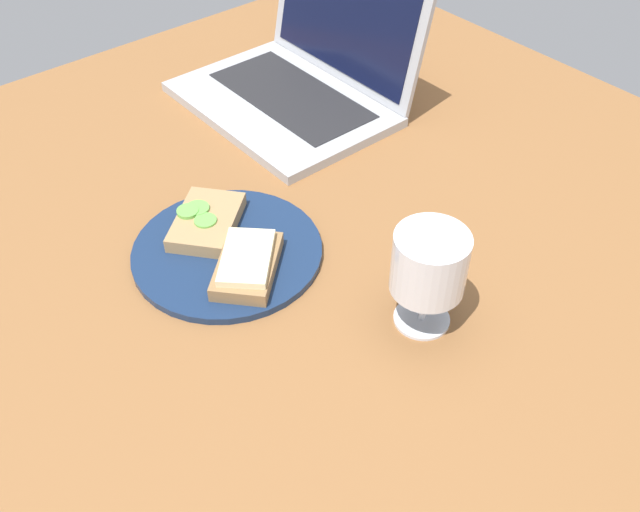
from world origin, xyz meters
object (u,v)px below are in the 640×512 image
Objects in this scene: plate at (227,251)px; sandwich_with_cheese at (247,263)px; wine_glass at (429,267)px; sandwich_with_cucumber at (206,221)px; laptop at (301,77)px.

plate is 1.85× the size of sandwich_with_cheese.
plate is at bearing 175.57° from sandwich_with_cheese.
wine_glass reaches higher than plate.
sandwich_with_cheese is (5.16, -0.40, 1.84)cm from plate.
laptop is at bearing 120.86° from sandwich_with_cucumber.
sandwich_with_cucumber is 10.42cm from sandwich_with_cheese.
plate is at bearing -52.92° from laptop.
plate is 0.70× the size of laptop.
sandwich_with_cucumber is 1.04× the size of sandwich_with_cheese.
laptop is (-29.13, 32.13, 1.82)cm from sandwich_with_cheese.
laptop reaches higher than sandwich_with_cheese.
wine_glass is 0.37× the size of laptop.
plate is 5.49cm from sandwich_with_cheese.
wine_glass is 52.56cm from laptop.
sandwich_with_cucumber is at bearing 175.84° from sandwich_with_cheese.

